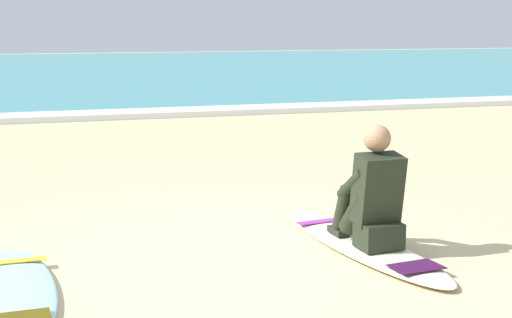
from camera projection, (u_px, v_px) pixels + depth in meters
The scene contains 6 objects.
ground_plane at pixel (238, 258), 5.88m from camera, with size 80.00×80.00×0.00m, color #CCB584.
sea at pixel (60, 71), 27.29m from camera, with size 80.00×28.00×0.10m, color teal.
breaking_foam at pixel (103, 115), 14.43m from camera, with size 80.00×0.90×0.11m, color white.
surfboard_main at pixel (362, 245), 6.12m from camera, with size 0.77×2.34×0.08m.
surfer_seated at pixel (372, 199), 5.94m from camera, with size 0.39×0.71×0.95m.
surfboard_spare_near at pixel (15, 290), 5.07m from camera, with size 0.58×1.94×0.08m.
Camera 1 is at (-1.56, -5.44, 1.79)m, focal length 53.91 mm.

